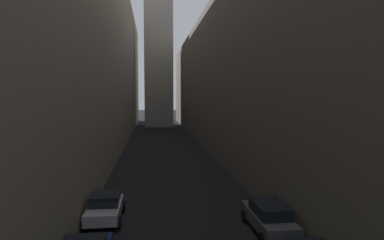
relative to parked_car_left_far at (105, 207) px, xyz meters
The scene contains 5 objects.
ground_plane 24.21m from the parked_car_left_far, 79.52° to the left, with size 264.00×264.00×0.00m, color black.
building_block_left 29.72m from the parked_car_left_far, 109.17° to the left, with size 15.73×108.00×25.07m, color gray.
building_block_right 32.47m from the parked_car_left_far, 55.55° to the left, with size 15.59×108.00×19.01m, color #60594F.
parked_car_left_far is the anchor object (origin of this frame).
parked_car_right_far 9.25m from the parked_car_left_far, 17.94° to the right, with size 1.93×4.58×1.62m.
Camera 1 is at (-1.66, 4.77, 7.18)m, focal length 31.41 mm.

